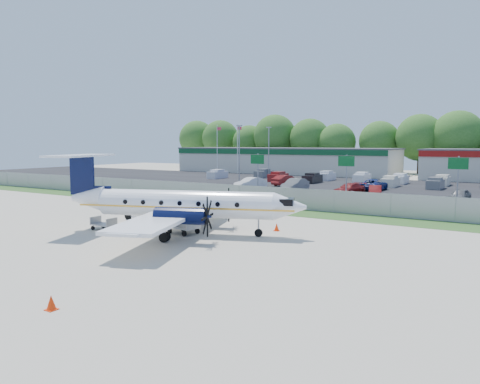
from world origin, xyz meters
The scene contains 31 objects.
ground centered at (0.00, 0.00, 0.00)m, with size 170.00×170.00×0.00m, color #BCB39F.
grass_verge centered at (0.00, 12.00, 0.01)m, with size 170.00×4.00×0.02m, color #2D561E.
access_road centered at (0.00, 19.00, 0.01)m, with size 170.00×8.00×0.02m, color black.
parking_lot centered at (0.00, 40.00, 0.01)m, with size 170.00×32.00×0.02m, color black.
perimeter_fence centered at (0.00, 14.00, 1.00)m, with size 120.00×0.06×1.99m.
building_west centered at (-24.00, 61.98, 2.63)m, with size 46.40×12.40×5.24m.
sign_left centered at (-8.00, 22.91, 3.61)m, with size 1.80×0.26×5.00m.
sign_mid centered at (3.00, 22.91, 3.61)m, with size 1.80×0.26×5.00m.
sign_right centered at (14.00, 22.91, 3.61)m, with size 1.80×0.26×5.00m.
flagpole_west centered at (-35.92, 55.00, 5.64)m, with size 1.06×0.12×10.00m.
flagpole_east centered at (-30.92, 55.00, 5.64)m, with size 1.06×0.12×10.00m.
light_pole_nw centered at (-20.00, 38.00, 5.23)m, with size 0.90×0.35×9.09m.
light_pole_sw centered at (-20.00, 48.00, 5.23)m, with size 0.90×0.35×9.09m.
tree_line centered at (0.00, 74.00, 0.00)m, with size 112.00×6.00×14.00m, color #2D5E1B, non-canonical shape.
aircraft centered at (-0.49, -0.95, 2.09)m, with size 17.61×17.15×5.41m.
pushback_tug centered at (-6.79, 2.12, 0.67)m, with size 2.65×1.93×1.40m.
baggage_cart_near centered at (-0.32, -0.91, 0.53)m, with size 2.36×1.66×1.14m.
baggage_cart_far centered at (-6.11, -2.81, 0.42)m, with size 1.74×1.07×0.91m.
cone_nose centered at (4.68, 3.40, 0.26)m, with size 0.39×0.39×0.56m.
cone_port_wing centered at (4.80, -15.19, 0.27)m, with size 0.40×0.40×0.58m.
cone_starboard_wing centered at (2.20, 15.32, 0.27)m, with size 0.40×0.40×0.56m.
road_car_west centered at (-17.81, 16.70, 0.00)m, with size 2.68×5.81×1.61m, color silver.
road_car_mid centered at (2.37, 19.69, 0.00)m, with size 1.93×4.75×1.38m, color silver.
parked_car_a centered at (-12.23, 28.39, 0.00)m, with size 1.68×4.83×1.59m, color silver.
parked_car_b centered at (-5.86, 28.95, 0.00)m, with size 1.77×5.08×1.67m, color #595B5E.
parked_car_c centered at (1.42, 28.76, 0.00)m, with size 1.96×4.83×1.40m, color maroon.
parked_car_d centered at (4.65, 28.38, 0.00)m, with size 1.40×4.01×1.32m, color maroon.
parked_car_e centered at (13.62, 28.93, 0.00)m, with size 1.60×3.98×1.36m, color #595B5E.
parked_car_f centered at (-10.48, 35.73, 0.00)m, with size 1.66×4.77×1.57m, color maroon.
parked_car_g centered at (2.49, 35.51, 0.00)m, with size 2.52×5.46×1.52m, color navy.
far_parking_rows centered at (0.00, 45.00, 0.00)m, with size 56.00×10.00×1.60m, color gray, non-canonical shape.
Camera 1 is at (19.77, -25.89, 6.24)m, focal length 35.00 mm.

